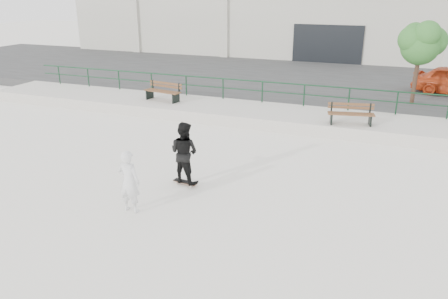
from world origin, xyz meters
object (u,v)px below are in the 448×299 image
at_px(bench_right, 351,114).
at_px(seated_skater, 129,182).
at_px(tree, 422,42).
at_px(standing_skater, 184,152).
at_px(skateboard, 185,182).
at_px(bench_left, 163,91).

distance_m(bench_right, seated_skater, 9.91).
height_order(tree, standing_skater, tree).
bearing_deg(skateboard, seated_skater, -97.74).
xyz_separation_m(bench_right, tree, (2.40, 4.45, 2.46)).
relative_size(bench_left, bench_right, 1.05).
distance_m(bench_left, seated_skater, 10.36).
relative_size(tree, skateboard, 4.78).
xyz_separation_m(bench_left, skateboard, (4.75, -7.43, -0.86)).
bearing_deg(standing_skater, skateboard, 100.30).
xyz_separation_m(bench_left, tree, (11.30, 3.66, 2.43)).
relative_size(bench_left, standing_skater, 1.05).
relative_size(bench_right, tree, 0.49).
height_order(tree, seated_skater, tree).
distance_m(tree, standing_skater, 13.08).
height_order(standing_skater, seated_skater, standing_skater).
bearing_deg(seated_skater, bench_left, -64.77).
relative_size(skateboard, standing_skater, 0.43).
bearing_deg(tree, standing_skater, -120.56).
distance_m(bench_left, tree, 12.12).
bearing_deg(bench_right, standing_skater, -134.00).
bearing_deg(standing_skater, tree, -110.26).
relative_size(standing_skater, seated_skater, 1.09).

